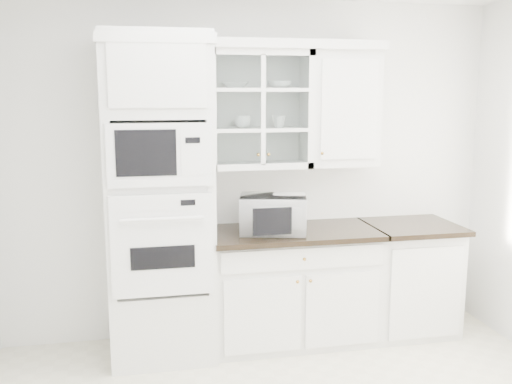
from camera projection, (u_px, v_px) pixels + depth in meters
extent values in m
cube|color=white|center=(251.00, 171.00, 4.63)|extent=(4.00, 0.02, 2.70)
cube|color=white|center=(160.00, 200.00, 4.20)|extent=(0.76, 0.65, 2.40)
cube|color=white|center=(162.00, 246.00, 3.92)|extent=(0.70, 0.03, 0.72)
cube|color=black|center=(163.00, 258.00, 3.92)|extent=(0.44, 0.01, 0.16)
cube|color=white|center=(160.00, 155.00, 3.81)|extent=(0.70, 0.03, 0.43)
cube|color=black|center=(146.00, 153.00, 3.78)|extent=(0.40, 0.01, 0.31)
cube|color=white|center=(292.00, 287.00, 4.56)|extent=(1.30, 0.60, 0.88)
cube|color=#312414|center=(294.00, 233.00, 4.45)|extent=(1.32, 0.67, 0.04)
cube|color=white|center=(408.00, 279.00, 4.76)|extent=(0.70, 0.60, 0.88)
cube|color=#312414|center=(413.00, 227.00, 4.64)|extent=(0.72, 0.67, 0.04)
cube|color=white|center=(259.00, 110.00, 4.40)|extent=(0.80, 0.33, 0.90)
cube|color=white|center=(259.00, 129.00, 4.42)|extent=(0.74, 0.29, 0.02)
cube|color=white|center=(259.00, 90.00, 4.37)|extent=(0.74, 0.29, 0.02)
cube|color=white|center=(342.00, 109.00, 4.53)|extent=(0.55, 0.33, 0.90)
cube|color=white|center=(246.00, 44.00, 4.27)|extent=(2.14, 0.38, 0.07)
imported|color=white|center=(273.00, 214.00, 4.36)|extent=(0.58, 0.52, 0.29)
imported|color=white|center=(235.00, 85.00, 4.33)|extent=(0.24, 0.24, 0.05)
imported|color=white|center=(280.00, 85.00, 4.38)|extent=(0.20, 0.20, 0.06)
imported|color=white|center=(243.00, 122.00, 4.40)|extent=(0.15, 0.15, 0.10)
imported|color=white|center=(279.00, 121.00, 4.43)|extent=(0.11, 0.11, 0.09)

